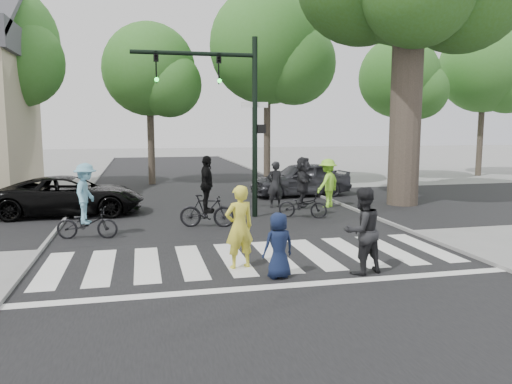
# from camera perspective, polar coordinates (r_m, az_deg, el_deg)

# --- Properties ---
(ground) EXTENTS (120.00, 120.00, 0.00)m
(ground) POSITION_cam_1_polar(r_m,az_deg,el_deg) (11.00, 1.00, -8.85)
(ground) COLOR gray
(ground) RESTS_ON ground
(road_stem) EXTENTS (10.00, 70.00, 0.01)m
(road_stem) POSITION_cam_1_polar(r_m,az_deg,el_deg) (15.75, -3.42, -3.79)
(road_stem) COLOR black
(road_stem) RESTS_ON ground
(road_cross) EXTENTS (70.00, 10.00, 0.01)m
(road_cross) POSITION_cam_1_polar(r_m,az_deg,el_deg) (18.67, -4.97, -2.00)
(road_cross) COLOR black
(road_cross) RESTS_ON ground
(curb_left) EXTENTS (0.10, 70.00, 0.10)m
(curb_left) POSITION_cam_1_polar(r_m,az_deg,el_deg) (15.73, -21.93, -4.18)
(curb_left) COLOR gray
(curb_left) RESTS_ON ground
(curb_right) EXTENTS (0.10, 70.00, 0.10)m
(curb_right) POSITION_cam_1_polar(r_m,az_deg,el_deg) (17.30, 13.32, -2.80)
(curb_right) COLOR gray
(curb_right) RESTS_ON ground
(crosswalk) EXTENTS (10.00, 3.85, 0.01)m
(crosswalk) POSITION_cam_1_polar(r_m,az_deg,el_deg) (11.61, 0.20, -7.91)
(crosswalk) COLOR silver
(crosswalk) RESTS_ON ground
(traffic_signal) EXTENTS (4.45, 0.29, 6.00)m
(traffic_signal) POSITION_cam_1_polar(r_m,az_deg,el_deg) (16.70, -3.01, 10.30)
(traffic_signal) COLOR black
(traffic_signal) RESTS_ON ground
(bg_tree_1) EXTENTS (6.09, 5.80, 9.80)m
(bg_tree_1) POSITION_cam_1_polar(r_m,az_deg,el_deg) (26.67, -27.15, 14.42)
(bg_tree_1) COLOR brown
(bg_tree_1) RESTS_ON ground
(bg_tree_2) EXTENTS (5.04, 4.80, 8.40)m
(bg_tree_2) POSITION_cam_1_polar(r_m,az_deg,el_deg) (26.99, -11.57, 13.13)
(bg_tree_2) COLOR brown
(bg_tree_2) RESTS_ON ground
(bg_tree_3) EXTENTS (6.30, 6.00, 10.20)m
(bg_tree_3) POSITION_cam_1_polar(r_m,az_deg,el_deg) (26.68, 2.09, 15.86)
(bg_tree_3) COLOR brown
(bg_tree_3) RESTS_ON ground
(bg_tree_4) EXTENTS (4.83, 4.60, 8.15)m
(bg_tree_4) POSITION_cam_1_polar(r_m,az_deg,el_deg) (30.33, 16.59, 12.07)
(bg_tree_4) COLOR brown
(bg_tree_4) RESTS_ON ground
(bg_tree_5) EXTENTS (5.67, 5.40, 9.30)m
(bg_tree_5) POSITION_cam_1_polar(r_m,az_deg,el_deg) (34.20, 25.20, 12.36)
(bg_tree_5) COLOR brown
(bg_tree_5) RESTS_ON ground
(pedestrian_woman) EXTENTS (0.76, 0.59, 1.84)m
(pedestrian_woman) POSITION_cam_1_polar(r_m,az_deg,el_deg) (10.90, -1.92, -4.02)
(pedestrian_woman) COLOR yellow
(pedestrian_woman) RESTS_ON ground
(pedestrian_child) EXTENTS (0.75, 0.57, 1.37)m
(pedestrian_child) POSITION_cam_1_polar(r_m,az_deg,el_deg) (10.24, 2.59, -6.12)
(pedestrian_child) COLOR #111B38
(pedestrian_child) RESTS_ON ground
(pedestrian_adult) EXTENTS (1.05, 0.91, 1.85)m
(pedestrian_adult) POSITION_cam_1_polar(r_m,az_deg,el_deg) (10.72, 12.03, -4.35)
(pedestrian_adult) COLOR black
(pedestrian_adult) RESTS_ON ground
(cyclist_left) EXTENTS (1.73, 1.16, 2.10)m
(cyclist_left) POSITION_cam_1_polar(r_m,az_deg,el_deg) (14.47, -18.81, -1.56)
(cyclist_left) COLOR black
(cyclist_left) RESTS_ON ground
(cyclist_mid) EXTENTS (1.76, 1.10, 2.21)m
(cyclist_mid) POSITION_cam_1_polar(r_m,az_deg,el_deg) (15.34, -5.63, -0.70)
(cyclist_mid) COLOR black
(cyclist_mid) RESTS_ON ground
(cyclist_right) EXTENTS (1.72, 1.59, 2.08)m
(cyclist_right) POSITION_cam_1_polar(r_m,az_deg,el_deg) (16.88, 5.39, 0.13)
(cyclist_right) COLOR black
(cyclist_right) RESTS_ON ground
(car_suv) EXTENTS (5.03, 2.44, 1.38)m
(car_suv) POSITION_cam_1_polar(r_m,az_deg,el_deg) (18.56, -20.41, -0.38)
(car_suv) COLOR black
(car_suv) RESTS_ON ground
(car_grey) EXTENTS (4.58, 2.16, 1.51)m
(car_grey) POSITION_cam_1_polar(r_m,az_deg,el_deg) (22.18, 5.07, 1.48)
(car_grey) COLOR #34353A
(car_grey) RESTS_ON ground
(bystander_hivis) EXTENTS (1.38, 1.27, 1.86)m
(bystander_hivis) POSITION_cam_1_polar(r_m,az_deg,el_deg) (19.23, 8.19, 1.01)
(bystander_hivis) COLOR #9BF236
(bystander_hivis) RESTS_ON ground
(bystander_dark) EXTENTS (0.70, 0.52, 1.77)m
(bystander_dark) POSITION_cam_1_polar(r_m,az_deg,el_deg) (18.96, 2.17, 0.85)
(bystander_dark) COLOR black
(bystander_dark) RESTS_ON ground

